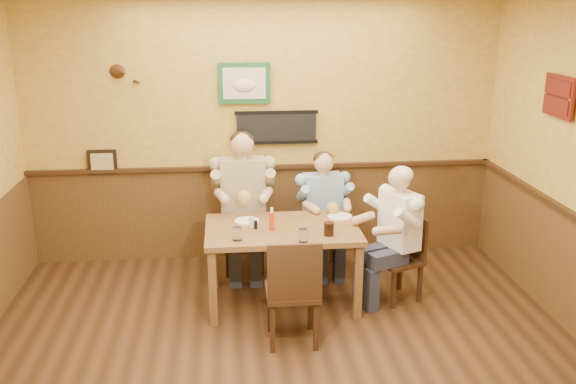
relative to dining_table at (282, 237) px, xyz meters
name	(u,v)px	position (x,y,z in m)	size (l,w,h in m)	color
room	(303,156)	(0.05, -1.13, 1.03)	(5.02, 5.03, 2.81)	#331E0F
dining_table	(282,237)	(0.00, 0.00, 0.00)	(1.40, 0.90, 0.75)	brown
chair_back_left	(244,228)	(-0.33, 0.79, -0.19)	(0.43, 0.43, 0.94)	#3D2513
chair_back_right	(322,233)	(0.49, 0.73, -0.26)	(0.37, 0.37, 0.80)	#3D2513
chair_right_end	(398,259)	(1.09, -0.05, -0.25)	(0.38, 0.38, 0.82)	#3D2513
chair_near_side	(292,289)	(0.02, -0.72, -0.19)	(0.43, 0.43, 0.94)	#3D2513
diner_tan_shirt	(243,210)	(-0.33, 0.79, 0.01)	(0.62, 0.62, 1.34)	tan
diner_blue_polo	(322,218)	(0.49, 0.73, -0.08)	(0.53, 0.53, 1.15)	#88AACC
diner_white_elder	(399,241)	(1.09, -0.05, -0.07)	(0.54, 0.54, 1.17)	white
water_glass_left	(237,234)	(-0.42, -0.29, 0.15)	(0.08, 0.08, 0.12)	white
water_glass_mid	(303,235)	(0.15, -0.39, 0.15)	(0.08, 0.08, 0.12)	white
cola_tumbler	(329,229)	(0.39, -0.25, 0.15)	(0.09, 0.09, 0.12)	black
hot_sauce_bottle	(272,220)	(-0.10, -0.07, 0.19)	(0.05, 0.05, 0.19)	#BB3413
salt_shaker	(251,222)	(-0.28, 0.03, 0.14)	(0.04, 0.04, 0.10)	silver
pepper_shaker	(256,225)	(-0.24, -0.02, 0.13)	(0.03, 0.03, 0.08)	black
plate_far_left	(247,221)	(-0.31, 0.18, 0.10)	(0.23, 0.23, 0.02)	white
plate_far_right	(340,217)	(0.58, 0.22, 0.10)	(0.24, 0.24, 0.02)	silver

